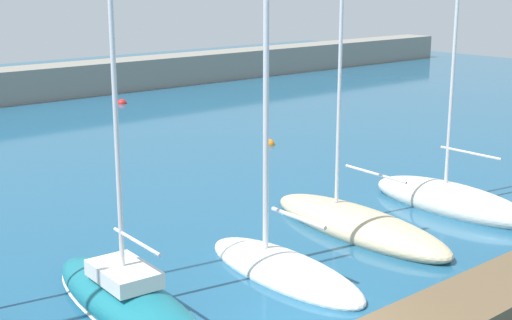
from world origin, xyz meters
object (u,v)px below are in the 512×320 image
at_px(sailboat_white_fourth, 283,268).
at_px(sailboat_sand_fifth, 357,223).
at_px(sailboat_ivory_sixth, 450,199).
at_px(mooring_buoy_red, 122,104).
at_px(mooring_buoy_orange, 269,145).
at_px(sailboat_teal_third, 128,300).

bearing_deg(sailboat_white_fourth, sailboat_sand_fifth, -73.83).
height_order(sailboat_ivory_sixth, mooring_buoy_red, sailboat_ivory_sixth).
distance_m(sailboat_sand_fifth, mooring_buoy_orange, 13.51).
xyz_separation_m(sailboat_teal_third, mooring_buoy_red, (16.60, 27.96, -0.30)).
bearing_deg(sailboat_teal_third, sailboat_ivory_sixth, -87.22).
relative_size(sailboat_teal_third, sailboat_sand_fifth, 0.71).
xyz_separation_m(sailboat_white_fourth, mooring_buoy_red, (11.90, 28.77, -0.19)).
height_order(sailboat_teal_third, sailboat_sand_fifth, sailboat_sand_fifth).
distance_m(sailboat_white_fourth, sailboat_ivory_sixth, 8.96).
relative_size(sailboat_white_fourth, sailboat_ivory_sixth, 0.70).
bearing_deg(sailboat_ivory_sixth, mooring_buoy_red, -4.83).
xyz_separation_m(sailboat_teal_third, mooring_buoy_orange, (15.69, 12.04, -0.30)).
distance_m(sailboat_teal_third, sailboat_sand_fifth, 9.11).
relative_size(sailboat_ivory_sixth, mooring_buoy_orange, 24.87).
bearing_deg(sailboat_ivory_sixth, mooring_buoy_orange, -8.30).
bearing_deg(sailboat_sand_fifth, sailboat_white_fourth, 107.60).
height_order(sailboat_teal_third, mooring_buoy_orange, sailboat_teal_third).
distance_m(mooring_buoy_orange, mooring_buoy_red, 15.95).
relative_size(sailboat_sand_fifth, mooring_buoy_red, 25.96).
bearing_deg(mooring_buoy_red, mooring_buoy_orange, -93.25).
distance_m(sailboat_sand_fifth, mooring_buoy_red, 28.71).
relative_size(sailboat_white_fourth, mooring_buoy_red, 16.47).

